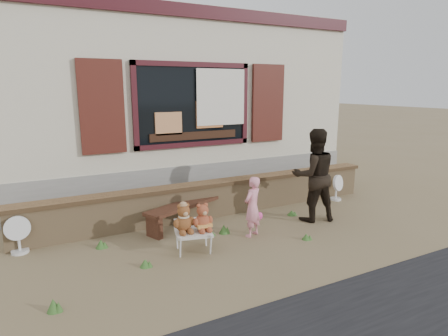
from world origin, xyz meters
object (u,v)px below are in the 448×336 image
teddy_bear_left (184,217)px  teddy_bear_right (202,217)px  adult (314,175)px  child (252,207)px  bench (185,209)px  folding_chair (193,233)px

teddy_bear_left → teddy_bear_right: bearing=0.0°
adult → teddy_bear_left: bearing=19.2°
teddy_bear_right → teddy_bear_left: bearing=-180.0°
teddy_bear_left → child: 1.23m
child → adult: size_ratio=0.59×
child → bench: bearing=-74.6°
adult → bench: bearing=-5.8°
teddy_bear_left → bench: bearing=80.9°
bench → teddy_bear_right: size_ratio=3.82×
teddy_bear_right → child: (0.96, 0.15, -0.03)m
folding_chair → teddy_bear_right: teddy_bear_right is taller
folding_chair → adult: size_ratio=0.36×
teddy_bear_left → adult: size_ratio=0.26×
bench → teddy_bear_left: (-0.43, -1.03, 0.24)m
teddy_bear_left → child: size_ratio=0.44×
bench → child: (0.80, -0.94, 0.20)m
child → teddy_bear_left: bearing=-21.1°
teddy_bear_left → adult: adult is taller
bench → adult: adult is taller
folding_chair → teddy_bear_right: bearing=-0.0°
child → folding_chair: bearing=-18.9°
folding_chair → teddy_bear_left: 0.29m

